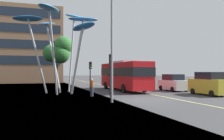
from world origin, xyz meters
TOP-DOWN VIEW (x-y plane):
  - ground at (-0.65, 0.00)m, footprint 120.00×240.00m
  - red_bus at (1.74, 9.76)m, footprint 2.86×11.26m
  - leaf_sculpture at (-5.94, 8.42)m, footprint 9.11×10.19m
  - traffic_light_kerb_near at (-2.36, 2.43)m, footprint 0.28×0.42m
  - traffic_light_kerb_far at (-2.82, 8.37)m, footprint 0.28×0.42m
  - car_parked_near at (7.67, 1.70)m, footprint 2.02×4.48m
  - car_parked_mid at (7.13, 7.38)m, footprint 2.02×4.24m
  - street_lamp at (-2.94, -0.82)m, footprint 1.83×0.44m
  - tree_pavement_near at (-5.30, 17.51)m, footprint 4.26×2.76m
  - pedestrian at (-3.70, 4.02)m, footprint 0.34×0.34m
  - backdrop_building at (-12.42, 39.71)m, footprint 19.08×15.06m

SIDE VIEW (x-z plane):
  - ground at x=-0.65m, z-range -0.10..0.00m
  - pedestrian at x=-3.70m, z-range 0.00..1.70m
  - car_parked_mid at x=7.13m, z-range -0.06..1.94m
  - car_parked_near at x=7.67m, z-range -0.07..2.22m
  - red_bus at x=1.74m, z-range 0.17..3.79m
  - traffic_light_kerb_far at x=-2.82m, z-range 0.77..4.19m
  - traffic_light_kerb_near at x=-2.36m, z-range 0.86..4.72m
  - tree_pavement_near at x=-5.30m, z-range 1.53..8.96m
  - street_lamp at x=-2.94m, z-range 1.11..9.59m
  - leaf_sculpture at x=-5.94m, z-range 2.55..12.04m
  - backdrop_building at x=-12.42m, z-range 0.00..15.62m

